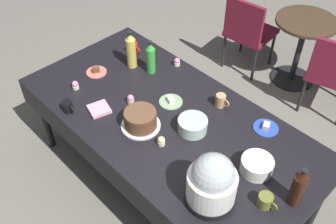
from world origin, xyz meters
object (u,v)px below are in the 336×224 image
glass_salad_bowl (193,125)px  dessert_plate_cobalt (266,127)px  soda_bottle_ginger_ale (131,51)px  cupcake_vanilla (75,85)px  maroon_chair_right (334,71)px  dessert_plate_sage (171,101)px  cupcake_rose (161,141)px  cupcake_lemon (131,99)px  soda_bottle_cola (298,187)px  maroon_chair_left (248,30)px  coffee_mug_tan (221,101)px  dessert_plate_coral (96,71)px  ceramic_snack_bowl (257,166)px  round_cafe_table (302,40)px  potluck_table (168,123)px  soda_bottle_lime_soda (151,58)px  coffee_mug_black (68,106)px  frosted_layer_cake (140,120)px  slow_cooker (212,182)px  coffee_mug_red (134,48)px  coffee_mug_olive (265,201)px  cupcake_berry (177,62)px

glass_salad_bowl → dessert_plate_cobalt: size_ratio=1.16×
soda_bottle_ginger_ale → cupcake_vanilla: bearing=-99.2°
soda_bottle_ginger_ale → maroon_chair_right: size_ratio=0.37×
dessert_plate_sage → cupcake_rose: 0.41m
cupcake_lemon → soda_bottle_cola: (1.28, 0.13, 0.10)m
maroon_chair_left → maroon_chair_right: same height
dessert_plate_cobalt → coffee_mug_tan: bearing=-172.2°
cupcake_vanilla → dessert_plate_coral: bearing=102.3°
ceramic_snack_bowl → round_cafe_table: (-0.75, 1.83, -0.30)m
glass_salad_bowl → dessert_plate_sage: glass_salad_bowl is taller
potluck_table → ceramic_snack_bowl: size_ratio=11.11×
soda_bottle_lime_soda → cupcake_rose: bearing=-37.3°
dessert_plate_sage → coffee_mug_black: coffee_mug_black is taller
soda_bottle_lime_soda → round_cafe_table: bearing=75.8°
coffee_mug_black → maroon_chair_right: (0.95, 2.13, -0.30)m
coffee_mug_black → dessert_plate_coral: bearing=118.7°
cupcake_vanilla → coffee_mug_black: coffee_mug_black is taller
potluck_table → coffee_mug_black: bearing=-139.1°
cupcake_vanilla → ceramic_snack_bowl: bearing=13.9°
frosted_layer_cake → round_cafe_table: frosted_layer_cake is taller
soda_bottle_cola → coffee_mug_tan: soda_bottle_cola is taller
glass_salad_bowl → soda_bottle_ginger_ale: bearing=168.4°
coffee_mug_black → maroon_chair_right: bearing=65.9°
maroon_chair_left → dessert_plate_sage: bearing=-74.0°
potluck_table → dessert_plate_sage: 0.17m
soda_bottle_cola → maroon_chair_left: (-1.53, 1.63, -0.39)m
soda_bottle_lime_soda → potluck_table: bearing=-29.5°
cupcake_lemon → coffee_mug_black: bearing=-122.2°
dessert_plate_cobalt → maroon_chair_left: 1.69m
dessert_plate_sage → ceramic_snack_bowl: bearing=-4.2°
potluck_table → slow_cooker: bearing=-24.2°
cupcake_vanilla → coffee_mug_red: coffee_mug_red is taller
coffee_mug_red → maroon_chair_right: 1.81m
coffee_mug_olive → maroon_chair_left: 2.29m
dessert_plate_cobalt → round_cafe_table: dessert_plate_cobalt is taller
maroon_chair_right → cupcake_rose: bearing=-98.2°
slow_cooker → maroon_chair_right: 2.02m
frosted_layer_cake → maroon_chair_left: frosted_layer_cake is taller
soda_bottle_lime_soda → frosted_layer_cake: bearing=-48.8°
potluck_table → cupcake_rose: (0.15, -0.21, 0.09)m
coffee_mug_olive → dessert_plate_coral: bearing=178.6°
slow_cooker → coffee_mug_red: slow_cooker is taller
slow_cooker → maroon_chair_left: 2.33m
potluck_table → soda_bottle_lime_soda: 0.57m
dessert_plate_coral → soda_bottle_cola: bearing=3.2°
cupcake_vanilla → coffee_mug_tan: coffee_mug_tan is taller
glass_salad_bowl → dessert_plate_coral: bearing=-174.5°
cupcake_berry → cupcake_lemon: (0.08, -0.56, 0.00)m
frosted_layer_cake → maroon_chair_right: bearing=75.4°
cupcake_rose → coffee_mug_tan: 0.56m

